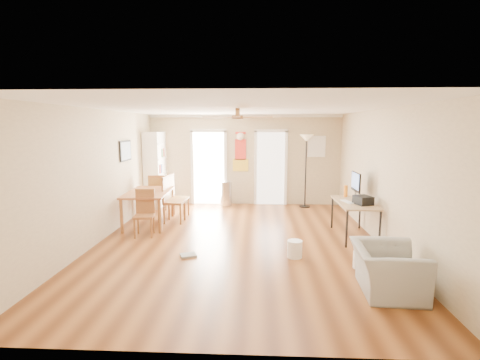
# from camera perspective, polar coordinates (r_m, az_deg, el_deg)

# --- Properties ---
(floor) EXTENTS (7.00, 7.00, 0.00)m
(floor) POSITION_cam_1_polar(r_m,az_deg,el_deg) (7.12, -0.24, -9.93)
(floor) COLOR brown
(floor) RESTS_ON ground
(ceiling) EXTENTS (5.50, 7.00, 0.00)m
(ceiling) POSITION_cam_1_polar(r_m,az_deg,el_deg) (6.75, -0.25, 11.47)
(ceiling) COLOR silver
(ceiling) RESTS_ON floor
(wall_back) EXTENTS (5.50, 0.04, 2.60)m
(wall_back) POSITION_cam_1_polar(r_m,az_deg,el_deg) (10.29, 0.78, 3.25)
(wall_back) COLOR beige
(wall_back) RESTS_ON floor
(wall_front) EXTENTS (5.50, 0.04, 2.60)m
(wall_front) POSITION_cam_1_polar(r_m,az_deg,el_deg) (3.40, -3.37, -7.90)
(wall_front) COLOR beige
(wall_front) RESTS_ON floor
(wall_left) EXTENTS (0.04, 7.00, 2.60)m
(wall_left) POSITION_cam_1_polar(r_m,az_deg,el_deg) (7.48, -21.79, 0.60)
(wall_left) COLOR beige
(wall_left) RESTS_ON floor
(wall_right) EXTENTS (0.04, 7.00, 2.60)m
(wall_right) POSITION_cam_1_polar(r_m,az_deg,el_deg) (7.21, 22.13, 0.30)
(wall_right) COLOR beige
(wall_right) RESTS_ON floor
(crown_molding) EXTENTS (5.50, 7.00, 0.08)m
(crown_molding) POSITION_cam_1_polar(r_m,az_deg,el_deg) (6.75, -0.25, 11.14)
(crown_molding) COLOR white
(crown_molding) RESTS_ON wall_back
(kitchen_doorway) EXTENTS (0.90, 0.10, 2.10)m
(kitchen_doorway) POSITION_cam_1_polar(r_m,az_deg,el_deg) (10.39, -5.03, 1.88)
(kitchen_doorway) COLOR white
(kitchen_doorway) RESTS_ON wall_back
(bathroom_doorway) EXTENTS (0.80, 0.10, 2.10)m
(bathroom_doorway) POSITION_cam_1_polar(r_m,az_deg,el_deg) (10.30, 4.95, 1.83)
(bathroom_doorway) COLOR white
(bathroom_doorway) RESTS_ON wall_back
(wall_decal) EXTENTS (0.46, 0.03, 1.10)m
(wall_decal) POSITION_cam_1_polar(r_m,az_deg,el_deg) (10.25, 0.08, 4.63)
(wall_decal) COLOR red
(wall_decal) RESTS_ON wall_back
(ac_grille) EXTENTS (0.50, 0.04, 0.60)m
(ac_grille) POSITION_cam_1_polar(r_m,az_deg,el_deg) (10.36, 12.23, 5.31)
(ac_grille) COLOR white
(ac_grille) RESTS_ON wall_back
(framed_poster) EXTENTS (0.04, 0.66, 0.48)m
(framed_poster) POSITION_cam_1_polar(r_m,az_deg,el_deg) (8.72, -17.98, 4.50)
(framed_poster) COLOR black
(framed_poster) RESTS_ON wall_left
(ceiling_fan) EXTENTS (1.24, 1.24, 0.20)m
(ceiling_fan) POSITION_cam_1_polar(r_m,az_deg,el_deg) (6.45, -0.39, 10.10)
(ceiling_fan) COLOR #593819
(ceiling_fan) RESTS_ON ceiling
(bookshelf) EXTENTS (0.61, 1.02, 2.11)m
(bookshelf) POSITION_cam_1_polar(r_m,az_deg,el_deg) (10.30, -13.46, 1.65)
(bookshelf) COLOR white
(bookshelf) RESTS_ON floor
(dining_table) EXTENTS (1.01, 1.60, 0.78)m
(dining_table) POSITION_cam_1_polar(r_m,az_deg,el_deg) (8.52, -14.44, -4.36)
(dining_table) COLOR #9A5831
(dining_table) RESTS_ON floor
(dining_chair_right_a) EXTENTS (0.48, 0.48, 1.08)m
(dining_chair_right_a) POSITION_cam_1_polar(r_m,az_deg,el_deg) (8.99, -9.85, -2.56)
(dining_chair_right_a) COLOR #A87836
(dining_chair_right_a) RESTS_ON floor
(dining_chair_right_b) EXTENTS (0.47, 0.47, 1.10)m
(dining_chair_right_b) POSITION_cam_1_polar(r_m,az_deg,el_deg) (8.53, -10.55, -3.11)
(dining_chair_right_b) COLOR olive
(dining_chair_right_b) RESTS_ON floor
(dining_chair_near) EXTENTS (0.44, 0.44, 0.96)m
(dining_chair_near) POSITION_cam_1_polar(r_m,az_deg,el_deg) (7.62, -15.21, -5.24)
(dining_chair_near) COLOR #915C2E
(dining_chair_near) RESTS_ON floor
(dining_chair_far) EXTENTS (0.46, 0.46, 1.01)m
(dining_chair_far) POSITION_cam_1_polar(r_m,az_deg,el_deg) (9.62, -13.10, -2.15)
(dining_chair_far) COLOR #A37434
(dining_chair_far) RESTS_ON floor
(trash_can) EXTENTS (0.38, 0.38, 0.71)m
(trash_can) POSITION_cam_1_polar(r_m,az_deg,el_deg) (10.14, -2.29, -2.23)
(trash_can) COLOR #B5B5B8
(trash_can) RESTS_ON floor
(torchiere_lamp) EXTENTS (0.42, 0.42, 2.04)m
(torchiere_lamp) POSITION_cam_1_polar(r_m,az_deg,el_deg) (10.06, 10.54, 1.38)
(torchiere_lamp) COLOR black
(torchiere_lamp) RESTS_ON floor
(computer_desk) EXTENTS (0.69, 1.38, 0.74)m
(computer_desk) POSITION_cam_1_polar(r_m,az_deg,el_deg) (7.67, 17.88, -6.08)
(computer_desk) COLOR tan
(computer_desk) RESTS_ON floor
(imac) EXTENTS (0.19, 0.60, 0.56)m
(imac) POSITION_cam_1_polar(r_m,az_deg,el_deg) (7.94, 18.17, -0.82)
(imac) COLOR black
(imac) RESTS_ON computer_desk
(keyboard) EXTENTS (0.22, 0.39, 0.01)m
(keyboard) POSITION_cam_1_polar(r_m,az_deg,el_deg) (7.53, 16.92, -3.37)
(keyboard) COLOR white
(keyboard) RESTS_ON computer_desk
(printer) EXTENTS (0.38, 0.41, 0.17)m
(printer) POSITION_cam_1_polar(r_m,az_deg,el_deg) (7.39, 19.21, -3.09)
(printer) COLOR black
(printer) RESTS_ON computer_desk
(orange_bottle) EXTENTS (0.11, 0.11, 0.25)m
(orange_bottle) POSITION_cam_1_polar(r_m,az_deg,el_deg) (8.07, 16.68, -1.71)
(orange_bottle) COLOR orange
(orange_bottle) RESTS_ON computer_desk
(wastebasket_a) EXTENTS (0.28, 0.28, 0.30)m
(wastebasket_a) POSITION_cam_1_polar(r_m,az_deg,el_deg) (6.35, 8.81, -10.93)
(wastebasket_a) COLOR white
(wastebasket_a) RESTS_ON floor
(wastebasket_b) EXTENTS (0.29, 0.29, 0.27)m
(wastebasket_b) POSITION_cam_1_polar(r_m,az_deg,el_deg) (6.15, 18.87, -12.08)
(wastebasket_b) COLOR white
(wastebasket_b) RESTS_ON floor
(floor_cloth) EXTENTS (0.33, 0.30, 0.04)m
(floor_cloth) POSITION_cam_1_polar(r_m,az_deg,el_deg) (6.43, -8.33, -11.92)
(floor_cloth) COLOR gray
(floor_cloth) RESTS_ON floor
(armchair) EXTENTS (0.93, 1.05, 0.64)m
(armchair) POSITION_cam_1_polar(r_m,az_deg,el_deg) (5.39, 22.65, -13.20)
(armchair) COLOR #9B9C97
(armchair) RESTS_ON floor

